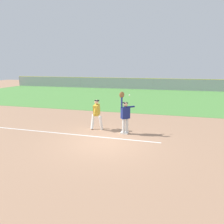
{
  "coord_description": "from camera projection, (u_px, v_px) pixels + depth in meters",
  "views": [
    {
      "loc": [
        3.02,
        -9.54,
        3.62
      ],
      "look_at": [
        -0.22,
        2.02,
        1.05
      ],
      "focal_mm": 35.42,
      "sensor_mm": 36.0,
      "label": 1
    }
  ],
  "objects": [
    {
      "name": "baseball",
      "position": [
        129.0,
        95.0,
        11.64
      ],
      "size": [
        0.07,
        0.07,
        0.07
      ],
      "primitive_type": "sphere",
      "color": "white"
    },
    {
      "name": "parked_car_black",
      "position": [
        99.0,
        82.0,
        37.91
      ],
      "size": [
        4.4,
        2.12,
        1.25
      ],
      "rotation": [
        0.0,
        0.0,
        -0.0
      ],
      "color": "black",
      "rests_on": "ground_plane"
    },
    {
      "name": "runner",
      "position": [
        97.0,
        113.0,
        12.38
      ],
      "size": [
        0.71,
        0.84,
        1.72
      ],
      "rotation": [
        0.0,
        0.0,
        -0.01
      ],
      "color": "white",
      "rests_on": "ground_plane"
    },
    {
      "name": "parked_car_tan",
      "position": [
        127.0,
        83.0,
        36.8
      ],
      "size": [
        4.54,
        2.39,
        1.25
      ],
      "rotation": [
        0.0,
        0.0,
        0.08
      ],
      "color": "tan",
      "rests_on": "ground_plane"
    },
    {
      "name": "chalk_foul_line",
      "position": [
        50.0,
        132.0,
        12.1
      ],
      "size": [
        12.0,
        0.24,
        0.01
      ],
      "primitive_type": "cube",
      "rotation": [
        0.0,
        0.0,
        -0.01
      ],
      "color": "white",
      "rests_on": "ground_plane"
    },
    {
      "name": "parked_car_silver",
      "position": [
        186.0,
        84.0,
        34.12
      ],
      "size": [
        4.47,
        2.25,
        1.25
      ],
      "rotation": [
        0.0,
        0.0,
        -0.04
      ],
      "color": "#B7B7BC",
      "rests_on": "ground_plane"
    },
    {
      "name": "first_base",
      "position": [
        124.0,
        133.0,
        11.88
      ],
      "size": [
        0.39,
        0.39,
        0.08
      ],
      "primitive_type": "cube",
      "rotation": [
        0.0,
        0.0,
        0.03
      ],
      "color": "white",
      "rests_on": "ground_plane"
    },
    {
      "name": "outfield_grass",
      "position": [
        145.0,
        98.0,
        24.85
      ],
      "size": [
        46.49,
        17.01,
        0.01
      ],
      "primitive_type": "cube",
      "color": "#549342",
      "rests_on": "ground_plane"
    },
    {
      "name": "parked_car_blue",
      "position": [
        156.0,
        84.0,
        35.41
      ],
      "size": [
        4.44,
        2.2,
        1.25
      ],
      "rotation": [
        0.0,
        0.0,
        0.02
      ],
      "color": "#23389E",
      "rests_on": "ground_plane"
    },
    {
      "name": "fielder",
      "position": [
        125.0,
        113.0,
        11.58
      ],
      "size": [
        0.76,
        0.65,
        2.28
      ],
      "rotation": [
        0.0,
        0.0,
        2.26
      ],
      "color": "silver",
      "rests_on": "ground_plane"
    },
    {
      "name": "ground_plane",
      "position": [
        105.0,
        142.0,
        10.54
      ],
      "size": [
        73.89,
        73.89,
        0.0
      ],
      "primitive_type": "plane",
      "color": "tan"
    },
    {
      "name": "outfield_fence",
      "position": [
        153.0,
        84.0,
        32.68
      ],
      "size": [
        46.57,
        0.08,
        1.67
      ],
      "color": "#93999E",
      "rests_on": "ground_plane"
    }
  ]
}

